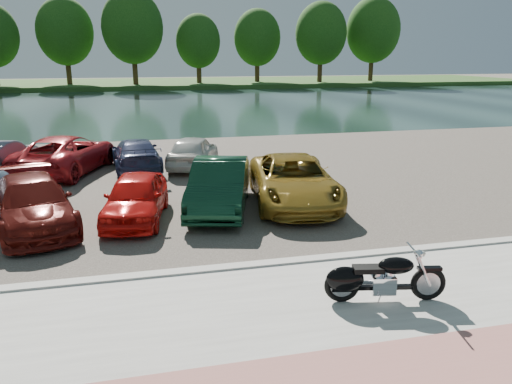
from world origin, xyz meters
TOP-DOWN VIEW (x-y plane):
  - ground at (0.00, 0.00)m, footprint 200.00×200.00m
  - promenade at (0.00, -1.00)m, footprint 60.00×6.00m
  - pink_path at (0.00, -2.50)m, footprint 60.00×2.00m
  - kerb at (0.00, 2.00)m, footprint 60.00×0.30m
  - parking_lot at (0.00, 11.00)m, footprint 60.00×18.00m
  - river at (0.00, 40.00)m, footprint 120.00×40.00m
  - far_bank at (0.00, 72.00)m, footprint 120.00×24.00m
  - far_trees at (4.36, 65.79)m, footprint 70.25×10.68m
  - motorcycle at (0.96, -0.15)m, footprint 2.31×0.85m
  - car_3 at (-6.11, 6.02)m, footprint 3.16×5.09m
  - car_4 at (-3.38, 6.07)m, footprint 2.20×4.10m
  - car_5 at (-0.89, 6.47)m, footprint 2.75×4.88m
  - car_6 at (1.50, 6.59)m, footprint 3.22×5.67m
  - car_10 at (-6.06, 12.85)m, footprint 4.12×5.94m
  - car_11 at (-3.32, 12.62)m, footprint 2.16×4.59m
  - car_12 at (-1.00, 12.58)m, footprint 2.84×4.29m

SIDE VIEW (x-z plane):
  - ground at x=0.00m, z-range 0.00..0.00m
  - river at x=0.00m, z-range 0.00..0.00m
  - parking_lot at x=0.00m, z-range 0.00..0.04m
  - promenade at x=0.00m, z-range 0.00..0.10m
  - kerb at x=0.00m, z-range 0.00..0.14m
  - pink_path at x=0.00m, z-range 0.10..0.11m
  - far_bank at x=0.00m, z-range 0.00..0.60m
  - motorcycle at x=0.96m, z-range 0.04..1.09m
  - car_11 at x=-3.32m, z-range 0.04..1.33m
  - car_4 at x=-3.38m, z-range 0.04..1.37m
  - car_12 at x=-1.00m, z-range 0.04..1.40m
  - car_3 at x=-6.11m, z-range 0.04..1.42m
  - car_6 at x=1.50m, z-range 0.04..1.53m
  - car_10 at x=-6.06m, z-range 0.04..1.55m
  - car_5 at x=-0.89m, z-range 0.04..1.56m
  - far_trees at x=4.36m, z-range 1.23..13.75m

